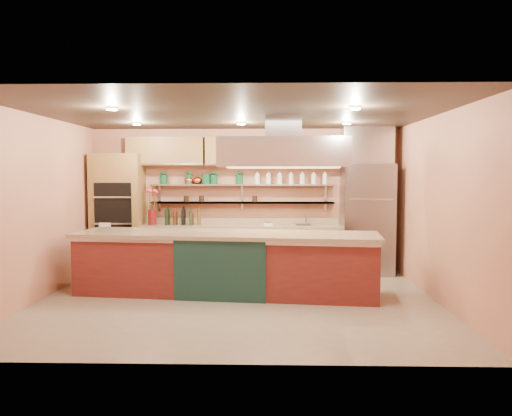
{
  "coord_description": "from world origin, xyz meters",
  "views": [
    {
      "loc": [
        0.47,
        -7.4,
        1.93
      ],
      "look_at": [
        0.26,
        1.0,
        1.34
      ],
      "focal_mm": 35.0,
      "sensor_mm": 36.0,
      "label": 1
    }
  ],
  "objects_px": {
    "refrigerator": "(367,219)",
    "island": "(226,263)",
    "flower_vase": "(152,217)",
    "kitchen_scale": "(268,223)",
    "copper_kettle": "(197,180)",
    "green_canister": "(206,179)"
  },
  "relations": [
    {
      "from": "refrigerator",
      "to": "flower_vase",
      "type": "relative_size",
      "value": 7.16
    },
    {
      "from": "island",
      "to": "green_canister",
      "type": "height_order",
      "value": "green_canister"
    },
    {
      "from": "island",
      "to": "copper_kettle",
      "type": "bearing_deg",
      "value": 116.94
    },
    {
      "from": "flower_vase",
      "to": "kitchen_scale",
      "type": "distance_m",
      "value": 2.25
    },
    {
      "from": "flower_vase",
      "to": "kitchen_scale",
      "type": "bearing_deg",
      "value": 0.0
    },
    {
      "from": "flower_vase",
      "to": "kitchen_scale",
      "type": "xyz_separation_m",
      "value": [
        2.24,
        0.0,
        -0.1
      ]
    },
    {
      "from": "green_canister",
      "to": "refrigerator",
      "type": "bearing_deg",
      "value": -4.24
    },
    {
      "from": "island",
      "to": "refrigerator",
      "type": "bearing_deg",
      "value": 39.62
    },
    {
      "from": "kitchen_scale",
      "to": "green_canister",
      "type": "relative_size",
      "value": 0.81
    },
    {
      "from": "flower_vase",
      "to": "copper_kettle",
      "type": "distance_m",
      "value": 1.13
    },
    {
      "from": "kitchen_scale",
      "to": "copper_kettle",
      "type": "xyz_separation_m",
      "value": [
        -1.39,
        0.22,
        0.81
      ]
    },
    {
      "from": "flower_vase",
      "to": "copper_kettle",
      "type": "height_order",
      "value": "copper_kettle"
    },
    {
      "from": "refrigerator",
      "to": "green_canister",
      "type": "relative_size",
      "value": 10.56
    },
    {
      "from": "refrigerator",
      "to": "island",
      "type": "distance_m",
      "value": 3.11
    },
    {
      "from": "refrigerator",
      "to": "kitchen_scale",
      "type": "bearing_deg",
      "value": 179.7
    },
    {
      "from": "refrigerator",
      "to": "island",
      "type": "xyz_separation_m",
      "value": [
        -2.56,
        -1.68,
        -0.56
      ]
    },
    {
      "from": "copper_kettle",
      "to": "green_canister",
      "type": "relative_size",
      "value": 0.91
    },
    {
      "from": "refrigerator",
      "to": "island",
      "type": "height_order",
      "value": "refrigerator"
    },
    {
      "from": "island",
      "to": "kitchen_scale",
      "type": "distance_m",
      "value": 1.88
    },
    {
      "from": "refrigerator",
      "to": "green_canister",
      "type": "height_order",
      "value": "refrigerator"
    },
    {
      "from": "refrigerator",
      "to": "kitchen_scale",
      "type": "height_order",
      "value": "refrigerator"
    },
    {
      "from": "flower_vase",
      "to": "green_canister",
      "type": "height_order",
      "value": "green_canister"
    }
  ]
}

